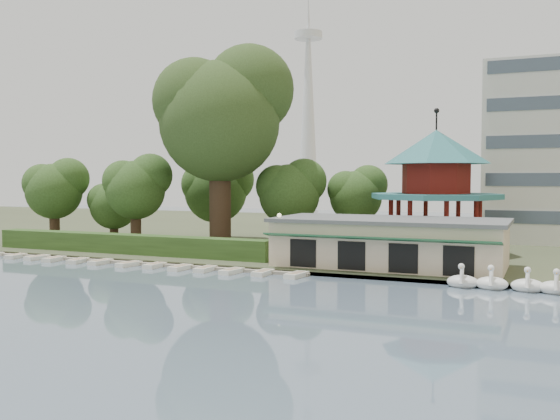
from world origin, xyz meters
The scene contains 12 objects.
ground_plane centered at (0.00, 0.00, 0.00)m, with size 220.00×220.00×0.00m, color slate.
shore centered at (0.00, 52.00, 0.20)m, with size 220.00×70.00×0.40m, color #424930.
embankment centered at (0.00, 17.30, 0.15)m, with size 220.00×0.60×0.30m, color gray.
dock centered at (-12.00, 17.20, 0.12)m, with size 34.00×1.60×0.24m, color gray.
boathouse centered at (10.00, 21.97, 2.37)m, with size 18.60×9.39×3.90m.
pavilion centered at (12.00, 32.00, 7.48)m, with size 12.40×12.40×13.50m.
broadcast_tower centered at (-42.00, 140.00, 33.98)m, with size 8.00×8.00×96.00m.
hedge centered at (-15.00, 20.50, 1.30)m, with size 30.00×2.00×1.80m, color #31501F.
lamp_post centered at (1.50, 19.00, 3.34)m, with size 0.36×0.36×4.28m.
big_tree centered at (-8.83, 28.20, 14.36)m, with size 13.50×12.58×20.82m.
small_trees centered at (-14.49, 31.57, 6.24)m, with size 39.52×16.92×9.74m.
moored_rowboats centered at (-11.43, 15.79, 0.18)m, with size 32.73×2.77×0.36m.
Camera 1 is at (21.88, -27.96, 7.62)m, focal length 40.00 mm.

